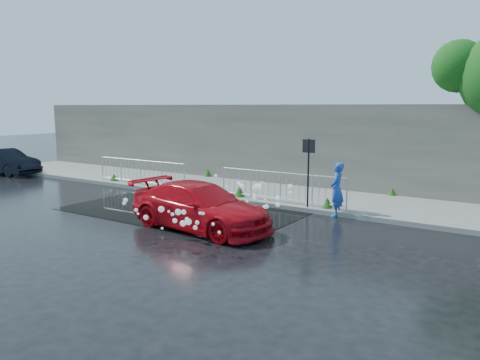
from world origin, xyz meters
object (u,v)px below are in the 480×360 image
Objects in this scene: sign_post at (308,162)px; red_car at (200,206)px; person at (337,189)px; dark_car at (5,162)px.

sign_post is 0.54× the size of red_car.
person reaches higher than red_car.
sign_post is 1.37m from person.
red_car is at bearing -43.97° from person.
sign_post reaches higher than red_car.
red_car is 2.63× the size of person.
dark_car is at bearing -95.88° from person.
sign_post is 17.24m from dark_car.
dark_car is 2.31× the size of person.
sign_post is at bearing -103.23° from person.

